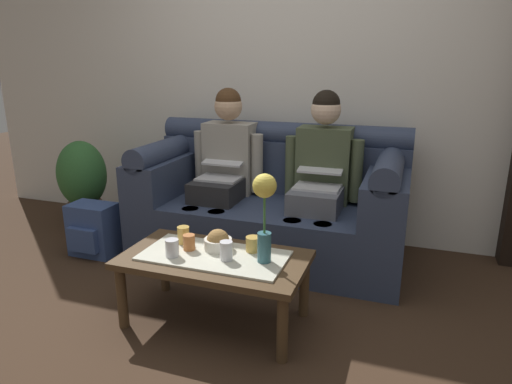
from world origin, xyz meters
name	(u,v)px	position (x,y,z in m)	size (l,w,h in m)	color
ground_plane	(204,335)	(0.00, 0.00, 0.00)	(14.00, 14.00, 0.00)	#382619
back_wall_patterned	(292,56)	(0.00, 1.70, 1.45)	(6.00, 0.12, 2.90)	silver
couch	(271,205)	(0.00, 1.17, 0.38)	(1.94, 0.88, 0.96)	#2D3851
person_left	(224,165)	(-0.37, 1.16, 0.66)	(0.56, 0.67, 1.22)	#232326
person_right	(321,172)	(0.37, 1.16, 0.66)	(0.56, 0.67, 1.22)	#595B66
coffee_table	(214,264)	(0.00, 0.15, 0.35)	(1.01, 0.54, 0.40)	#47331E
flower_vase	(264,206)	(0.28, 0.16, 0.71)	(0.12, 0.12, 0.47)	#336672
snack_bowl	(218,242)	(-0.01, 0.23, 0.45)	(0.15, 0.15, 0.13)	silver
cup_near_left	(226,251)	(0.09, 0.12, 0.45)	(0.07, 0.07, 0.10)	silver
cup_near_right	(172,248)	(-0.20, 0.06, 0.45)	(0.07, 0.07, 0.10)	silver
cup_far_center	(189,242)	(-0.16, 0.17, 0.45)	(0.07, 0.07, 0.09)	#B26633
cup_far_left	(183,235)	(-0.23, 0.24, 0.45)	(0.07, 0.07, 0.10)	gold
cup_far_right	(253,244)	(0.18, 0.27, 0.45)	(0.08, 0.08, 0.08)	gold
backpack_left	(93,230)	(-1.24, 0.69, 0.19)	(0.34, 0.26, 0.39)	#33477A
potted_plant	(83,182)	(-1.63, 1.08, 0.43)	(0.40, 0.40, 0.78)	brown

